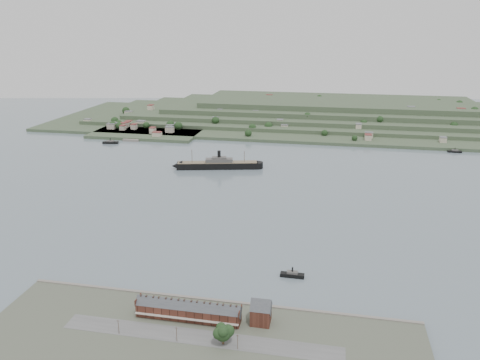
% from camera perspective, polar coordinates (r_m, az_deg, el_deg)
% --- Properties ---
extents(ground, '(1400.00, 1400.00, 0.00)m').
position_cam_1_polar(ground, '(400.09, 2.22, -3.31)').
color(ground, slate).
rests_on(ground, ground).
extents(near_shore, '(220.00, 80.00, 2.60)m').
position_cam_1_polar(near_shore, '(239.43, -5.25, -19.43)').
color(near_shore, '#4C5142').
rests_on(near_shore, ground).
extents(terrace_row, '(55.60, 9.80, 11.07)m').
position_cam_1_polar(terrace_row, '(253.02, -6.32, -15.53)').
color(terrace_row, '#401F17').
rests_on(terrace_row, ground).
extents(gabled_building, '(10.40, 10.18, 14.09)m').
position_cam_1_polar(gabled_building, '(248.33, 2.57, -15.77)').
color(gabled_building, '#401F17').
rests_on(gabled_building, ground).
extents(far_peninsula, '(760.00, 309.00, 30.00)m').
position_cam_1_polar(far_peninsula, '(773.25, 8.93, 8.00)').
color(far_peninsula, '#3B4C33').
rests_on(far_peninsula, ground).
extents(steamship, '(97.83, 32.75, 23.77)m').
position_cam_1_polar(steamship, '(506.26, -3.03, 1.88)').
color(steamship, black).
rests_on(steamship, ground).
extents(tugboat, '(14.75, 4.07, 6.62)m').
position_cam_1_polar(tugboat, '(295.19, 6.39, -11.38)').
color(tugboat, black).
rests_on(tugboat, ground).
extents(ferry_west, '(20.92, 9.41, 7.58)m').
position_cam_1_polar(ferry_west, '(638.28, -15.51, 4.46)').
color(ferry_west, black).
rests_on(ferry_west, ground).
extents(ferry_east, '(16.11, 4.53, 6.03)m').
position_cam_1_polar(ferry_east, '(628.61, 24.71, 3.19)').
color(ferry_east, black).
rests_on(ferry_east, ground).
extents(fig_tree, '(9.95, 8.62, 11.11)m').
position_cam_1_polar(fig_tree, '(233.46, -2.04, -18.08)').
color(fig_tree, '#493421').
rests_on(fig_tree, ground).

